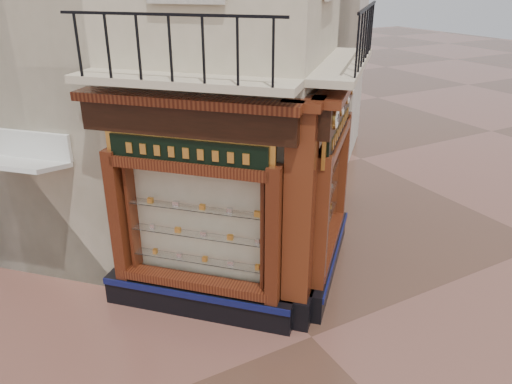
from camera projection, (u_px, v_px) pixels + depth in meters
ground at (311, 337)px, 8.45m from camera, size 80.00×80.00×0.00m
shopfront_left at (193, 214)px, 8.29m from camera, size 2.86×2.86×3.98m
shopfront_right at (330, 183)px, 9.54m from camera, size 2.86×2.86×3.98m
corner_pilaster at (299, 223)px, 8.07m from camera, size 0.85×0.85×3.98m
balcony at (270, 71)px, 7.94m from camera, size 5.94×2.97×1.03m
clock_a at (336, 118)px, 7.66m from camera, size 0.30×0.30×0.37m
clock_b at (342, 106)px, 8.34m from camera, size 0.28×0.28×0.35m
clock_c at (348, 95)px, 9.10m from camera, size 0.28×0.28×0.35m
clock_d at (353, 86)px, 9.83m from camera, size 0.28×0.28×0.35m
awning at (43, 292)px, 9.64m from camera, size 1.78×1.78×0.28m
signboard_left at (187, 152)px, 7.77m from camera, size 2.05×2.05×0.55m
signboard_right at (338, 126)px, 9.06m from camera, size 2.20×2.20×0.59m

